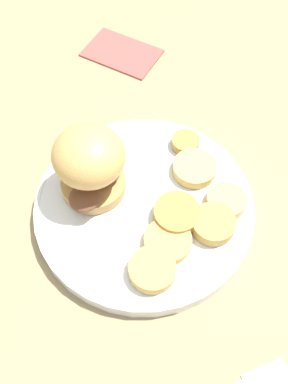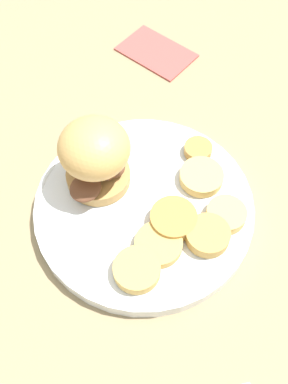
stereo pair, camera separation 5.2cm
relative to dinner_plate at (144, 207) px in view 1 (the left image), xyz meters
name	(u,v)px [view 1 (the left image)]	position (x,y,z in m)	size (l,w,h in m)	color
ground_plane	(144,212)	(0.00, 0.00, -0.01)	(4.00, 4.00, 0.00)	#937F5B
dinner_plate	(144,207)	(0.00, 0.00, 0.00)	(0.27, 0.27, 0.02)	white
sandwich	(90,164)	(-0.06, 0.03, 0.06)	(0.08, 0.11, 0.10)	tan
potato_round_0	(213,224)	(0.08, -0.04, 0.02)	(0.05, 0.05, 0.02)	tan
potato_round_1	(152,270)	(0.00, -0.09, 0.02)	(0.05, 0.05, 0.01)	tan
potato_round_2	(177,214)	(0.04, -0.02, 0.02)	(0.06, 0.06, 0.02)	#BC8942
potato_round_3	(195,168)	(0.07, 0.04, 0.02)	(0.05, 0.05, 0.01)	#DBB766
potato_round_4	(185,142)	(0.06, 0.08, 0.02)	(0.04, 0.04, 0.01)	#BC8942
potato_round_5	(168,241)	(0.02, -0.06, 0.02)	(0.06, 0.06, 0.01)	tan
potato_round_6	(226,201)	(0.10, -0.01, 0.02)	(0.05, 0.05, 0.01)	#DBB766
napkin	(122,52)	(-0.01, 0.29, -0.01)	(0.12, 0.07, 0.01)	#B24C47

